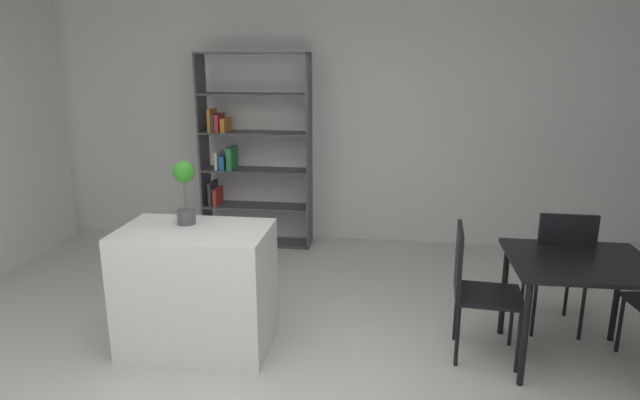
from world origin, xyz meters
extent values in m
plane|color=beige|center=(0.00, 0.00, 0.00)|extent=(10.08, 10.08, 0.00)
cube|color=silver|center=(0.00, 3.17, 1.42)|extent=(7.32, 0.06, 2.85)
cube|color=white|center=(-0.59, 0.56, 0.45)|extent=(1.05, 0.66, 0.90)
cylinder|color=#4C4C51|center=(-0.68, 0.67, 0.96)|extent=(0.13, 0.13, 0.10)
cylinder|color=#476633|center=(-0.68, 0.67, 1.12)|extent=(0.01, 0.01, 0.22)
sphere|color=#318725|center=(-0.68, 0.67, 1.29)|extent=(0.15, 0.15, 0.15)
cube|color=#4C4C51|center=(-1.32, 2.86, 1.06)|extent=(0.02, 0.33, 2.12)
cube|color=#4C4C51|center=(-0.12, 2.86, 1.06)|extent=(0.02, 0.33, 2.12)
cube|color=#4C4C51|center=(-0.72, 2.86, 2.11)|extent=(1.22, 0.33, 0.02)
cube|color=#4C4C51|center=(-0.72, 2.86, 0.01)|extent=(1.22, 0.33, 0.02)
cube|color=#4C4C51|center=(-0.72, 2.86, 0.44)|extent=(1.17, 0.33, 0.02)
cube|color=#4C4C51|center=(-0.72, 2.86, 0.85)|extent=(1.17, 0.33, 0.02)
cube|color=#4C4C51|center=(-0.72, 2.86, 1.27)|extent=(1.17, 0.33, 0.02)
cube|color=#4C4C51|center=(-0.72, 2.86, 1.69)|extent=(1.17, 0.33, 0.02)
cube|color=#38383D|center=(-1.23, 2.86, 0.58)|extent=(0.04, 0.27, 0.26)
cube|color=red|center=(-1.18, 2.86, 0.54)|extent=(0.04, 0.27, 0.19)
cube|color=silver|center=(-1.14, 2.86, 0.96)|extent=(0.03, 0.27, 0.19)
cube|color=#2D6BAD|center=(-1.08, 2.86, 0.94)|extent=(0.06, 0.27, 0.15)
cube|color=#338E4C|center=(-0.99, 2.86, 0.99)|extent=(0.06, 0.27, 0.24)
cube|color=orange|center=(-1.20, 2.86, 1.40)|extent=(0.03, 0.27, 0.24)
cube|color=#38383D|center=(-1.16, 2.86, 1.38)|extent=(0.03, 0.27, 0.19)
cube|color=red|center=(-1.11, 2.86, 1.38)|extent=(0.04, 0.27, 0.19)
cube|color=orange|center=(-1.05, 2.86, 1.35)|extent=(0.05, 0.27, 0.15)
cube|color=black|center=(2.06, 0.69, 0.74)|extent=(0.93, 0.81, 0.03)
cylinder|color=black|center=(1.65, 0.34, 0.36)|extent=(0.04, 0.04, 0.73)
cylinder|color=black|center=(1.65, 1.03, 0.36)|extent=(0.04, 0.04, 0.73)
cylinder|color=black|center=(2.46, 1.03, 0.36)|extent=(0.04, 0.04, 0.73)
cylinder|color=black|center=(2.44, 0.86, 0.22)|extent=(0.03, 0.03, 0.43)
cube|color=black|center=(2.06, 1.21, 0.48)|extent=(0.41, 0.46, 0.03)
cube|color=black|center=(2.05, 1.00, 0.74)|extent=(0.40, 0.04, 0.49)
cylinder|color=black|center=(2.23, 1.41, 0.23)|extent=(0.03, 0.03, 0.47)
cylinder|color=black|center=(1.89, 1.41, 0.23)|extent=(0.03, 0.03, 0.47)
cylinder|color=black|center=(2.22, 1.01, 0.23)|extent=(0.03, 0.03, 0.47)
cylinder|color=black|center=(1.88, 1.02, 0.23)|extent=(0.03, 0.03, 0.47)
cube|color=black|center=(1.47, 0.69, 0.46)|extent=(0.49, 0.46, 0.03)
cube|color=black|center=(1.26, 0.70, 0.71)|extent=(0.06, 0.43, 0.47)
cylinder|color=black|center=(1.66, 0.49, 0.23)|extent=(0.03, 0.03, 0.45)
cylinder|color=black|center=(1.68, 0.85, 0.23)|extent=(0.03, 0.03, 0.45)
cylinder|color=black|center=(1.26, 0.52, 0.23)|extent=(0.03, 0.03, 0.45)
cylinder|color=black|center=(1.29, 0.88, 0.23)|extent=(0.03, 0.03, 0.45)
camera|label=1|loc=(0.77, -2.94, 2.07)|focal=30.55mm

